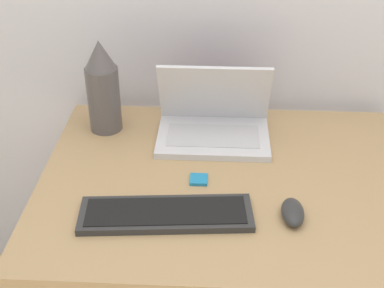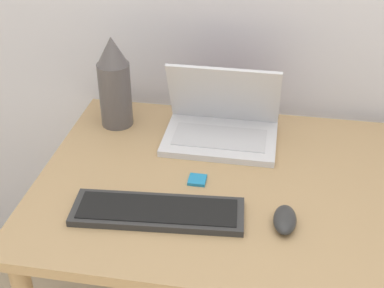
# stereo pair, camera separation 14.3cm
# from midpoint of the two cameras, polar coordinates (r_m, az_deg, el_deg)

# --- Properties ---
(desk) EXTENTS (1.05, 0.79, 0.76)m
(desk) POSITION_cam_midpoint_polar(r_m,az_deg,el_deg) (1.53, 6.56, -7.03)
(desk) COLOR tan
(desk) RESTS_ON ground_plane
(laptop) EXTENTS (0.34, 0.24, 0.23)m
(laptop) POSITION_cam_midpoint_polar(r_m,az_deg,el_deg) (1.63, 5.68, 2.17)
(laptop) COLOR silver
(laptop) RESTS_ON desk
(keyboard) EXTENTS (0.44, 0.17, 0.02)m
(keyboard) POSITION_cam_midpoint_polar(r_m,az_deg,el_deg) (1.34, -0.62, -7.33)
(keyboard) COLOR #2D2D2D
(keyboard) RESTS_ON desk
(mouse) EXTENTS (0.06, 0.11, 0.04)m
(mouse) POSITION_cam_midpoint_polar(r_m,az_deg,el_deg) (1.34, 12.94, -7.99)
(mouse) COLOR #2D2D2D
(mouse) RESTS_ON desk
(vase) EXTENTS (0.10, 0.10, 0.29)m
(vase) POSITION_cam_midpoint_polar(r_m,az_deg,el_deg) (1.66, -5.85, 6.45)
(vase) COLOR #514C4C
(vase) RESTS_ON desk
(mp3_player) EXTENTS (0.05, 0.05, 0.01)m
(mp3_player) POSITION_cam_midpoint_polar(r_m,az_deg,el_deg) (1.46, 3.38, -3.94)
(mp3_player) COLOR #1E7FB7
(mp3_player) RESTS_ON desk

